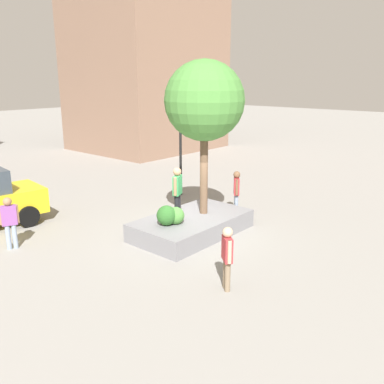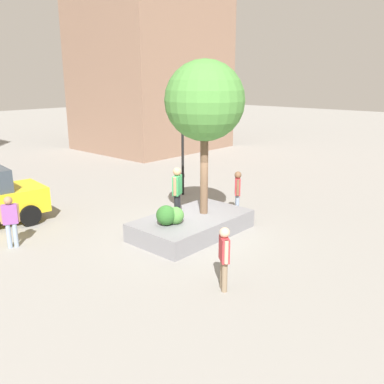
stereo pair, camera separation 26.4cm
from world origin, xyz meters
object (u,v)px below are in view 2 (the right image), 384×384
(planter_ledge, at_px, (192,225))
(skateboard, at_px, (178,218))
(skateboarder, at_px, (177,189))
(traffic_light_corner, at_px, (183,127))
(plaza_tree, at_px, (205,102))
(passerby_with_bag, at_px, (224,254))
(bystander_watching, at_px, (10,218))
(pedestrian_crossing, at_px, (238,190))

(planter_ledge, height_order, skateboard, skateboard)
(skateboarder, xyz_separation_m, traffic_light_corner, (4.08, 3.57, 1.46))
(plaza_tree, height_order, skateboard, plaza_tree)
(skateboarder, bearing_deg, traffic_light_corner, 41.16)
(planter_ledge, xyz_separation_m, passerby_with_bag, (-2.45, -3.31, 0.68))
(traffic_light_corner, xyz_separation_m, bystander_watching, (-8.32, -0.19, -2.19))
(pedestrian_crossing, bearing_deg, plaza_tree, -177.15)
(passerby_with_bag, bearing_deg, planter_ledge, 53.50)
(planter_ledge, distance_m, plaza_tree, 4.30)
(traffic_light_corner, relative_size, pedestrian_crossing, 2.63)
(planter_ledge, relative_size, pedestrian_crossing, 2.37)
(skateboard, xyz_separation_m, pedestrian_crossing, (3.38, -0.08, 0.34))
(skateboarder, distance_m, passerby_with_bag, 3.99)
(plaza_tree, xyz_separation_m, pedestrian_crossing, (2.20, 0.11, -3.55))
(bystander_watching, bearing_deg, skateboarder, -38.56)
(passerby_with_bag, bearing_deg, traffic_light_corner, 49.74)
(plaza_tree, distance_m, skateboarder, 3.10)
(planter_ledge, distance_m, pedestrian_crossing, 2.88)
(skateboard, height_order, bystander_watching, bystander_watching)
(bystander_watching, bearing_deg, skateboard, -38.56)
(bystander_watching, height_order, pedestrian_crossing, pedestrian_crossing)
(skateboarder, height_order, traffic_light_corner, traffic_light_corner)
(planter_ledge, xyz_separation_m, pedestrian_crossing, (2.79, 0.07, 0.71))
(bystander_watching, xyz_separation_m, pedestrian_crossing, (7.61, -3.45, 0.03))
(plaza_tree, xyz_separation_m, skateboard, (-1.18, 0.19, -3.89))
(plaza_tree, height_order, bystander_watching, plaza_tree)
(passerby_with_bag, bearing_deg, skateboard, 61.64)
(skateboard, relative_size, skateboarder, 0.45)
(planter_ledge, bearing_deg, skateboarder, 166.06)
(traffic_light_corner, xyz_separation_m, pedestrian_crossing, (-0.70, -3.64, -2.15))
(traffic_light_corner, height_order, passerby_with_bag, traffic_light_corner)
(planter_ledge, relative_size, skateboard, 5.30)
(planter_ledge, xyz_separation_m, bystander_watching, (-4.82, 3.52, 0.68))
(pedestrian_crossing, bearing_deg, bystander_watching, 155.60)
(skateboard, distance_m, skateboarder, 1.03)
(traffic_light_corner, xyz_separation_m, passerby_with_bag, (-5.94, -7.02, -2.19))
(traffic_light_corner, relative_size, bystander_watching, 2.71)
(planter_ledge, relative_size, passerby_with_bag, 2.45)
(plaza_tree, bearing_deg, skateboard, 171.02)
(skateboard, distance_m, traffic_light_corner, 5.96)
(bystander_watching, relative_size, pedestrian_crossing, 0.97)
(passerby_with_bag, bearing_deg, skateboarder, 61.64)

